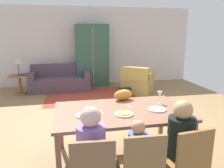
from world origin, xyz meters
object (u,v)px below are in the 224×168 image
(dining_table, at_px, (121,114))
(book_lower, at_px, (25,75))
(table_lamp, at_px, (18,61))
(handbag, at_px, (125,92))
(person_child, at_px, (137,161))
(cat, at_px, (123,95))
(dining_chair_woman, at_px, (187,159))
(wine_glass, at_px, (160,95))
(plate_near_child, at_px, (124,114))
(plate_near_woman, at_px, (157,109))
(person_man, at_px, (91,159))
(armchair, at_px, (138,82))
(plate_near_man, at_px, (86,115))
(side_table, at_px, (20,82))
(dining_chair_child, at_px, (141,165))
(book_upper, at_px, (25,74))
(person_woman, at_px, (178,149))
(armoire, at_px, (92,56))
(couch, at_px, (60,81))

(dining_table, xyz_separation_m, book_lower, (-1.97, 3.94, -0.10))
(table_lamp, relative_size, handbag, 1.69)
(person_child, height_order, handbag, person_child)
(cat, bearing_deg, dining_chair_woman, -90.18)
(dining_chair_woman, bearing_deg, wine_glass, 82.40)
(dining_table, distance_m, wine_glass, 0.71)
(plate_near_child, distance_m, dining_chair_woman, 0.93)
(plate_near_woman, relative_size, dining_chair_woman, 0.29)
(person_man, height_order, person_child, person_man)
(plate_near_woman, xyz_separation_m, armchair, (0.93, 3.63, -0.45))
(plate_near_man, height_order, armchair, armchair)
(plate_near_woman, distance_m, side_table, 4.87)
(dining_chair_child, bearing_deg, wine_glass, 58.86)
(person_child, height_order, book_upper, person_child)
(plate_near_woman, bearing_deg, plate_near_man, -178.85)
(wine_glass, distance_m, cat, 0.57)
(dining_table, distance_m, plate_near_man, 0.52)
(book_upper, bearing_deg, wine_glass, -55.31)
(book_lower, bearing_deg, cat, -58.71)
(person_woman, height_order, armoire, armoire)
(plate_near_woman, distance_m, person_child, 0.88)
(plate_near_man, xyz_separation_m, person_child, (0.50, -0.62, -0.34))
(dining_chair_woman, bearing_deg, book_upper, 116.95)
(armchair, bearing_deg, dining_chair_woman, -101.66)
(plate_near_man, xyz_separation_m, handbag, (1.41, 3.20, -0.64))
(armoire, height_order, book_upper, armoire)
(person_woman, relative_size, armchair, 0.93)
(wine_glass, distance_m, book_upper, 4.63)
(armchair, distance_m, table_lamp, 3.65)
(table_lamp, bearing_deg, armchair, -7.10)
(cat, distance_m, book_lower, 4.09)
(plate_near_child, height_order, book_lower, plate_near_child)
(side_table, distance_m, handbag, 3.18)
(plate_near_child, xyz_separation_m, armchair, (1.43, 3.71, -0.45))
(plate_near_man, relative_size, armchair, 0.21)
(handbag, bearing_deg, armoire, 116.43)
(person_man, height_order, cat, person_man)
(person_man, height_order, couch, person_man)
(dining_chair_woman, bearing_deg, armoire, 93.87)
(person_child, bearing_deg, wine_glass, 54.59)
(person_child, bearing_deg, person_man, 179.42)
(person_man, height_order, handbag, person_man)
(wine_glass, xyz_separation_m, table_lamp, (-2.79, 3.80, 0.12))
(person_woman, bearing_deg, wine_glass, 80.15)
(armchair, bearing_deg, book_upper, 172.57)
(armoire, bearing_deg, person_woman, -86.15)
(table_lamp, xyz_separation_m, handbag, (3.04, -0.90, -0.88))
(handbag, bearing_deg, person_man, -110.24)
(dining_chair_woman, distance_m, person_woman, 0.18)
(side_table, bearing_deg, book_upper, 0.01)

